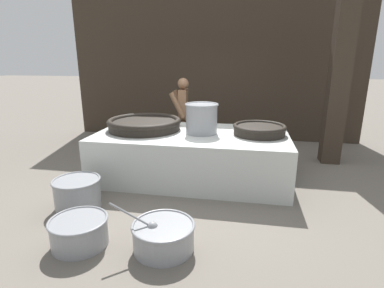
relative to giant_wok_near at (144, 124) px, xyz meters
The scene contains 11 objects.
ground_plane 1.29m from the giant_wok_near, ahead, with size 60.00×60.00×0.00m, color slate.
back_wall 3.26m from the giant_wok_near, 72.85° to the left, with size 7.49×0.24×4.25m, color #382D23.
support_pillar 3.94m from the giant_wok_near, 19.24° to the left, with size 0.36×0.36×4.25m, color #382D23.
hearth_platform 1.04m from the giant_wok_near, ahead, with size 3.29×1.75×0.82m.
giant_wok_near is the anchor object (origin of this frame).
giant_wok_far 2.04m from the giant_wok_near, ahead, with size 0.89×0.89×0.17m.
stock_pot 1.08m from the giant_wok_near, ahead, with size 0.57×0.57×0.52m.
cook 1.29m from the giant_wok_near, 69.24° to the left, with size 0.41×0.63×1.67m.
prep_bowl_vegetables 2.58m from the giant_wok_near, 66.81° to the right, with size 0.90×0.71×0.60m.
prep_bowl_meat 1.75m from the giant_wok_near, 107.96° to the right, with size 0.66×0.66×0.43m.
prep_bowl_extra 2.47m from the giant_wok_near, 89.82° to the right, with size 0.66×0.66×0.33m.
Camera 1 is at (0.91, -4.99, 2.06)m, focal length 28.00 mm.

